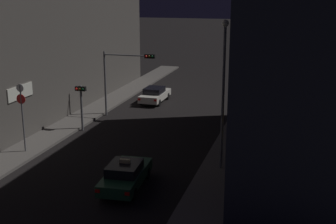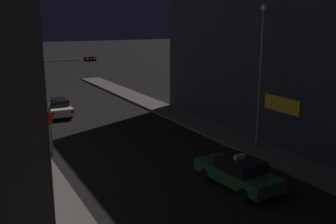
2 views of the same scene
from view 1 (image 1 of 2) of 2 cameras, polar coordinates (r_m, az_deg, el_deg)
name	(u,v)px [view 1 (image 1 of 2)]	position (r m, az deg, el deg)	size (l,w,h in m)	color
sidewalk_left	(90,113)	(38.79, -9.77, -0.16)	(2.43, 49.06, 0.18)	#5B5651
sidewalk_right	(241,126)	(35.27, 9.17, -1.68)	(2.43, 49.06, 0.18)	#5B5651
taxi	(125,175)	(24.29, -5.33, -7.81)	(2.12, 4.57, 1.62)	#1E512D
far_car	(155,95)	(42.19, -1.66, 2.20)	(1.85, 4.46, 1.42)	silver
traffic_light_overhead	(123,70)	(36.84, -5.58, 5.20)	(4.34, 0.42, 5.33)	slate
traffic_light_left_kerb	(81,98)	(33.88, -10.83, 1.72)	(0.80, 0.42, 3.42)	slate
sign_pole_left	(22,111)	(29.81, -17.76, 0.08)	(0.61, 0.10, 4.38)	slate
street_lamp_near_block	(223,84)	(25.34, 6.94, 3.49)	(0.38, 0.38, 8.42)	slate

